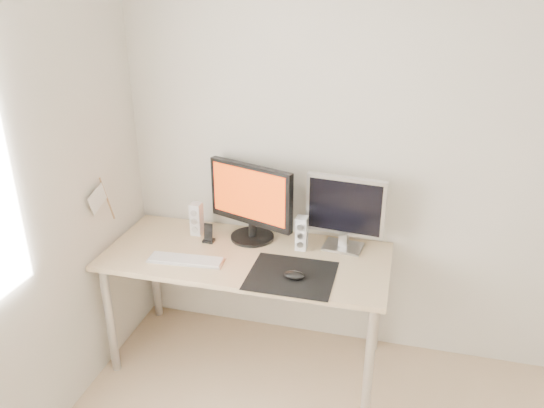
{
  "coord_description": "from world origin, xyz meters",
  "views": [
    {
      "loc": [
        -0.13,
        -1.14,
        2.17
      ],
      "look_at": [
        -0.81,
        1.48,
        1.01
      ],
      "focal_mm": 35.0,
      "sensor_mm": 36.0,
      "label": 1
    }
  ],
  "objects_px": {
    "desk": "(246,266)",
    "phone_dock": "(209,236)",
    "main_monitor": "(251,200)",
    "speaker_right": "(302,233)",
    "keyboard": "(186,260)",
    "mouse": "(294,275)",
    "speaker_left": "(197,219)",
    "second_monitor": "(345,210)"
  },
  "relations": [
    {
      "from": "desk",
      "to": "phone_dock",
      "type": "bearing_deg",
      "value": 160.55
    },
    {
      "from": "main_monitor",
      "to": "speaker_right",
      "type": "bearing_deg",
      "value": -8.86
    },
    {
      "from": "keyboard",
      "to": "phone_dock",
      "type": "height_order",
      "value": "phone_dock"
    },
    {
      "from": "mouse",
      "to": "main_monitor",
      "type": "distance_m",
      "value": 0.57
    },
    {
      "from": "speaker_left",
      "to": "phone_dock",
      "type": "distance_m",
      "value": 0.15
    },
    {
      "from": "speaker_right",
      "to": "main_monitor",
      "type": "bearing_deg",
      "value": 171.14
    },
    {
      "from": "mouse",
      "to": "speaker_left",
      "type": "distance_m",
      "value": 0.78
    },
    {
      "from": "main_monitor",
      "to": "keyboard",
      "type": "bearing_deg",
      "value": -128.09
    },
    {
      "from": "desk",
      "to": "second_monitor",
      "type": "distance_m",
      "value": 0.65
    },
    {
      "from": "phone_dock",
      "to": "speaker_left",
      "type": "bearing_deg",
      "value": 141.38
    },
    {
      "from": "desk",
      "to": "keyboard",
      "type": "height_order",
      "value": "keyboard"
    },
    {
      "from": "mouse",
      "to": "second_monitor",
      "type": "height_order",
      "value": "second_monitor"
    },
    {
      "from": "keyboard",
      "to": "speaker_left",
      "type": "bearing_deg",
      "value": 101.13
    },
    {
      "from": "mouse",
      "to": "speaker_left",
      "type": "bearing_deg",
      "value": 151.56
    },
    {
      "from": "main_monitor",
      "to": "speaker_left",
      "type": "distance_m",
      "value": 0.37
    },
    {
      "from": "mouse",
      "to": "main_monitor",
      "type": "xyz_separation_m",
      "value": [
        -0.34,
        0.39,
        0.23
      ]
    },
    {
      "from": "speaker_left",
      "to": "speaker_right",
      "type": "distance_m",
      "value": 0.65
    },
    {
      "from": "mouse",
      "to": "keyboard",
      "type": "bearing_deg",
      "value": 176.5
    },
    {
      "from": "mouse",
      "to": "keyboard",
      "type": "xyz_separation_m",
      "value": [
        -0.62,
        0.04,
        -0.02
      ]
    },
    {
      "from": "desk",
      "to": "phone_dock",
      "type": "relative_size",
      "value": 13.78
    },
    {
      "from": "second_monitor",
      "to": "phone_dock",
      "type": "height_order",
      "value": "second_monitor"
    },
    {
      "from": "main_monitor",
      "to": "second_monitor",
      "type": "bearing_deg",
      "value": 2.18
    },
    {
      "from": "main_monitor",
      "to": "keyboard",
      "type": "xyz_separation_m",
      "value": [
        -0.27,
        -0.35,
        -0.25
      ]
    },
    {
      "from": "second_monitor",
      "to": "mouse",
      "type": "bearing_deg",
      "value": -116.25
    },
    {
      "from": "second_monitor",
      "to": "keyboard",
      "type": "relative_size",
      "value": 1.06
    },
    {
      "from": "speaker_left",
      "to": "keyboard",
      "type": "relative_size",
      "value": 0.47
    },
    {
      "from": "desk",
      "to": "main_monitor",
      "type": "distance_m",
      "value": 0.38
    },
    {
      "from": "second_monitor",
      "to": "speaker_right",
      "type": "relative_size",
      "value": 2.27
    },
    {
      "from": "desk",
      "to": "mouse",
      "type": "bearing_deg",
      "value": -31.4
    },
    {
      "from": "speaker_left",
      "to": "phone_dock",
      "type": "xyz_separation_m",
      "value": [
        0.1,
        -0.08,
        -0.06
      ]
    },
    {
      "from": "mouse",
      "to": "keyboard",
      "type": "distance_m",
      "value": 0.62
    },
    {
      "from": "mouse",
      "to": "speaker_right",
      "type": "relative_size",
      "value": 0.57
    },
    {
      "from": "desk",
      "to": "speaker_left",
      "type": "xyz_separation_m",
      "value": [
        -0.36,
        0.18,
        0.18
      ]
    },
    {
      "from": "mouse",
      "to": "desk",
      "type": "relative_size",
      "value": 0.07
    },
    {
      "from": "keyboard",
      "to": "phone_dock",
      "type": "relative_size",
      "value": 3.68
    },
    {
      "from": "speaker_left",
      "to": "speaker_right",
      "type": "relative_size",
      "value": 1.0
    },
    {
      "from": "main_monitor",
      "to": "mouse",
      "type": "bearing_deg",
      "value": -48.3
    },
    {
      "from": "second_monitor",
      "to": "phone_dock",
      "type": "bearing_deg",
      "value": -171.17
    },
    {
      "from": "mouse",
      "to": "second_monitor",
      "type": "xyz_separation_m",
      "value": [
        0.2,
        0.41,
        0.22
      ]
    },
    {
      "from": "speaker_left",
      "to": "speaker_right",
      "type": "height_order",
      "value": "same"
    },
    {
      "from": "mouse",
      "to": "desk",
      "type": "bearing_deg",
      "value": 148.6
    },
    {
      "from": "speaker_right",
      "to": "keyboard",
      "type": "distance_m",
      "value": 0.67
    }
  ]
}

